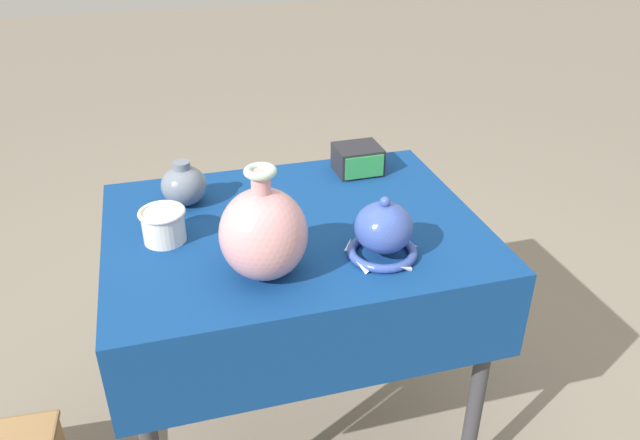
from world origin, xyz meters
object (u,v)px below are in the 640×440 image
at_px(jar_round_slate, 184,185).
at_px(cup_wide_ivory, 163,224).
at_px(vase_tall_bulbous, 263,233).
at_px(vase_dome_bell, 383,233).
at_px(mosaic_tile_box, 358,159).

height_order(jar_round_slate, cup_wide_ivory, jar_round_slate).
xyz_separation_m(vase_tall_bulbous, cup_wide_ivory, (-0.21, 0.21, -0.06)).
bearing_deg(vase_dome_bell, cup_wide_ivory, 157.05).
distance_m(mosaic_tile_box, jar_round_slate, 0.53).
xyz_separation_m(jar_round_slate, cup_wide_ivory, (-0.07, -0.19, -0.01)).
bearing_deg(vase_tall_bulbous, jar_round_slate, 110.32).
bearing_deg(mosaic_tile_box, vase_tall_bulbous, -130.18).
distance_m(vase_tall_bulbous, cup_wide_ivory, 0.31).
height_order(mosaic_tile_box, jar_round_slate, jar_round_slate).
xyz_separation_m(vase_dome_bell, jar_round_slate, (-0.44, 0.40, -0.01)).
relative_size(mosaic_tile_box, cup_wide_ivory, 1.18).
bearing_deg(jar_round_slate, vase_dome_bell, -42.44).
distance_m(vase_dome_bell, mosaic_tile_box, 0.48).
bearing_deg(cup_wide_ivory, jar_round_slate, 70.11).
height_order(mosaic_tile_box, cup_wide_ivory, cup_wide_ivory).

